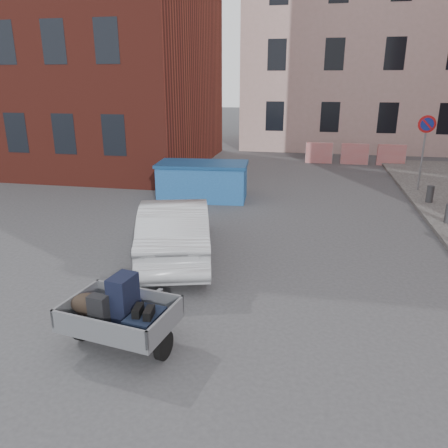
# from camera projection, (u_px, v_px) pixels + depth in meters

# --- Properties ---
(ground) EXTENTS (120.00, 120.00, 0.00)m
(ground) POSITION_uv_depth(u_px,v_px,m) (187.00, 300.00, 8.18)
(ground) COLOR #38383A
(ground) RESTS_ON ground
(building_brick) EXTENTS (12.00, 10.00, 14.00)m
(building_brick) POSITION_uv_depth(u_px,v_px,m) (70.00, 9.00, 19.76)
(building_brick) COLOR #591E16
(building_brick) RESTS_ON ground
(building_pink) EXTENTS (16.00, 8.00, 14.00)m
(building_pink) POSITION_uv_depth(u_px,v_px,m) (387.00, 24.00, 25.35)
(building_pink) COLOR #C2A095
(building_pink) RESTS_ON ground
(far_building) EXTENTS (6.00, 6.00, 8.00)m
(far_building) POSITION_uv_depth(u_px,v_px,m) (0.00, 79.00, 31.13)
(far_building) COLOR maroon
(far_building) RESTS_ON ground
(no_parking_sign) EXTENTS (0.60, 0.09, 2.65)m
(no_parking_sign) POSITION_uv_depth(u_px,v_px,m) (425.00, 137.00, 15.26)
(no_parking_sign) COLOR gray
(no_parking_sign) RESTS_ON sidewalk
(barriers) EXTENTS (4.70, 0.18, 1.00)m
(barriers) POSITION_uv_depth(u_px,v_px,m) (355.00, 154.00, 21.21)
(barriers) COLOR red
(barriers) RESTS_ON ground
(trailer) EXTENTS (1.76, 1.92, 1.20)m
(trailer) POSITION_uv_depth(u_px,v_px,m) (119.00, 313.00, 6.53)
(trailer) COLOR black
(trailer) RESTS_ON ground
(dumpster) EXTENTS (3.14, 1.80, 1.27)m
(dumpster) POSITION_uv_depth(u_px,v_px,m) (203.00, 181.00, 14.93)
(dumpster) COLOR #215A9F
(dumpster) RESTS_ON ground
(silver_car) EXTENTS (2.57, 4.44, 1.38)m
(silver_car) POSITION_uv_depth(u_px,v_px,m) (175.00, 228.00, 10.00)
(silver_car) COLOR #ACAFB4
(silver_car) RESTS_ON ground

